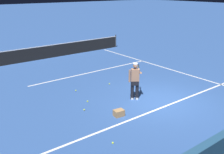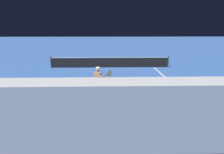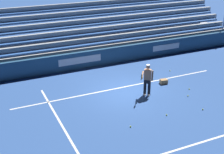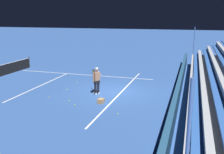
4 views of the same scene
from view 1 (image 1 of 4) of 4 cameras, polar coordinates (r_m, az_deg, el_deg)
ground_plane at (r=12.12m, az=10.61°, el=-5.14°), size 160.00×160.00×0.00m
court_baseline_white at (r=11.83m, az=12.41°, el=-5.88°), size 12.00×0.10×0.01m
court_sideline_white at (r=17.52m, az=9.96°, el=2.44°), size 0.10×12.00×0.01m
court_service_line_white at (r=16.03m, az=-4.08°, el=1.14°), size 8.22×0.10×0.01m
tennis_player at (r=11.84m, az=5.03°, el=-0.81°), size 0.97×0.82×1.71m
ball_box_cardboard at (r=10.54m, az=1.50°, el=-7.83°), size 0.43×0.34×0.26m
tennis_ball_far_left at (r=15.22m, az=5.00°, el=0.26°), size 0.07×0.07×0.07m
tennis_ball_by_box at (r=11.08m, az=-6.08°, el=-7.11°), size 0.07×0.07×0.07m
tennis_ball_near_player at (r=13.13m, az=-7.89°, el=-2.92°), size 0.07×0.07×0.07m
tennis_ball_on_baseline at (r=8.86m, az=0.16°, el=-14.15°), size 0.07×0.07×0.07m
tennis_ball_toward_net at (r=11.84m, az=-5.34°, el=-5.31°), size 0.07×0.07×0.07m
tennis_ball_midcourt at (r=13.88m, az=-0.58°, el=-1.52°), size 0.07×0.07×0.07m
tennis_net at (r=19.89m, az=-11.76°, el=5.75°), size 11.09×0.09×1.07m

